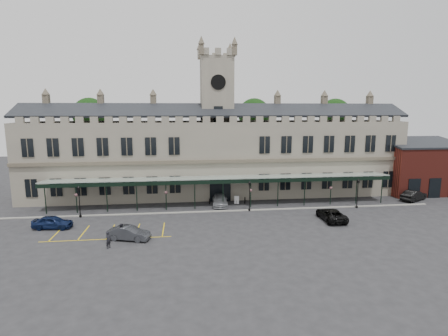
{
  "coord_description": "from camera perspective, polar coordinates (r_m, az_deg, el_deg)",
  "views": [
    {
      "loc": [
        -5.56,
        -40.71,
        13.9
      ],
      "look_at": [
        0.0,
        6.0,
        6.0
      ],
      "focal_mm": 28.0,
      "sensor_mm": 36.0,
      "label": 1
    }
  ],
  "objects": [
    {
      "name": "ground",
      "position": [
        43.37,
        0.95,
        -9.16
      ],
      "size": [
        140.0,
        140.0,
        0.0
      ],
      "primitive_type": "plane",
      "color": "#242427"
    },
    {
      "name": "person_a",
      "position": [
        37.87,
        -18.36,
        -11.08
      ],
      "size": [
        0.67,
        0.77,
        1.77
      ],
      "primitive_type": "imported",
      "rotation": [
        0.0,
        0.0,
        1.09
      ],
      "color": "black",
      "rests_on": "ground"
    },
    {
      "name": "kerb",
      "position": [
        48.56,
        0.07,
        -7.03
      ],
      "size": [
        60.0,
        0.4,
        0.12
      ],
      "primitive_type": "cube",
      "color": "gray",
      "rests_on": "ground"
    },
    {
      "name": "tree_behind_right",
      "position": [
        72.06,
        17.62,
        8.23
      ],
      "size": [
        6.0,
        6.0,
        16.0
      ],
      "color": "#332314",
      "rests_on": "ground"
    },
    {
      "name": "bollard_left",
      "position": [
        52.17,
        -2.38,
        -5.46
      ],
      "size": [
        0.15,
        0.15,
        0.82
      ],
      "primitive_type": "cylinder",
      "color": "black",
      "rests_on": "ground"
    },
    {
      "name": "lamp_post_right",
      "position": [
        53.12,
        20.99,
        -3.46
      ],
      "size": [
        0.41,
        0.41,
        4.28
      ],
      "color": "black",
      "rests_on": "ground"
    },
    {
      "name": "bollard_right",
      "position": [
        52.48,
        3.43,
        -5.3
      ],
      "size": [
        0.17,
        0.17,
        0.96
      ],
      "primitive_type": "cylinder",
      "color": "black",
      "rests_on": "ground"
    },
    {
      "name": "car_left_b",
      "position": [
        39.58,
        -15.26,
        -10.22
      ],
      "size": [
        4.8,
        2.84,
        1.49
      ],
      "primitive_type": "imported",
      "rotation": [
        0.0,
        0.0,
        1.27
      ],
      "color": "#303237",
      "rests_on": "ground"
    },
    {
      "name": "lamp_post_mid",
      "position": [
        48.34,
        4.19,
        -4.1
      ],
      "size": [
        0.4,
        0.4,
        4.26
      ],
      "color": "black",
      "rests_on": "ground"
    },
    {
      "name": "brick_annex",
      "position": [
        67.39,
        29.26,
        -0.0
      ],
      "size": [
        12.4,
        8.36,
        9.23
      ],
      "color": "maroon",
      "rests_on": "ground"
    },
    {
      "name": "car_left_a",
      "position": [
        46.32,
        -26.2,
        -7.94
      ],
      "size": [
        4.67,
        2.25,
        1.54
      ],
      "primitive_type": "imported",
      "rotation": [
        0.0,
        0.0,
        1.47
      ],
      "color": "#0D193D",
      "rests_on": "ground"
    },
    {
      "name": "canopy",
      "position": [
        49.84,
        -0.2,
        -3.8
      ],
      "size": [
        50.0,
        4.1,
        4.3
      ],
      "color": "#8C9E93",
      "rests_on": "ground"
    },
    {
      "name": "car_right_b",
      "position": [
        61.37,
        28.57,
        -3.96
      ],
      "size": [
        5.18,
        3.87,
        1.63
      ],
      "primitive_type": "imported",
      "rotation": [
        0.0,
        0.0,
        2.06
      ],
      "color": "black",
      "rests_on": "ground"
    },
    {
      "name": "lamp_post_left",
      "position": [
        49.11,
        -22.57,
        -4.62
      ],
      "size": [
        0.4,
        0.4,
        4.23
      ],
      "color": "black",
      "rests_on": "ground"
    },
    {
      "name": "car_taxi",
      "position": [
        51.5,
        -0.68,
        -5.25
      ],
      "size": [
        2.52,
        5.39,
        1.52
      ],
      "primitive_type": "imported",
      "rotation": [
        0.0,
        0.0,
        -0.07
      ],
      "color": "gray",
      "rests_on": "ground"
    },
    {
      "name": "station_building",
      "position": [
        57.37,
        -1.17,
        2.09
      ],
      "size": [
        60.0,
        10.36,
        17.3
      ],
      "color": "slate",
      "rests_on": "ground"
    },
    {
      "name": "tree_behind_mid",
      "position": [
        67.1,
        4.93,
        8.57
      ],
      "size": [
        6.0,
        6.0,
        16.0
      ],
      "color": "#332314",
      "rests_on": "ground"
    },
    {
      "name": "traffic_cone",
      "position": [
        45.95,
        16.91,
        -8.02
      ],
      "size": [
        0.47,
        0.47,
        0.75
      ],
      "rotation": [
        0.0,
        0.0,
        -0.08
      ],
      "color": "#E05707",
      "rests_on": "ground"
    },
    {
      "name": "parking_markings",
      "position": [
        42.45,
        -18.14,
        -10.07
      ],
      "size": [
        16.0,
        6.0,
        0.01
      ],
      "primitive_type": null,
      "color": "gold",
      "rests_on": "ground"
    },
    {
      "name": "person_b",
      "position": [
        39.64,
        -16.44,
        -9.97
      ],
      "size": [
        0.97,
        0.79,
        1.86
      ],
      "primitive_type": "imported",
      "rotation": [
        0.0,
        0.0,
        3.25
      ],
      "color": "black",
      "rests_on": "ground"
    },
    {
      "name": "car_van",
      "position": [
        46.68,
        17.09,
        -7.26
      ],
      "size": [
        2.51,
        5.41,
        1.5
      ],
      "primitive_type": "imported",
      "rotation": [
        0.0,
        0.0,
        3.14
      ],
      "color": "black",
      "rests_on": "ground"
    },
    {
      "name": "clock_tower",
      "position": [
        56.98,
        -1.2,
        8.74
      ],
      "size": [
        5.6,
        5.6,
        24.8
      ],
      "color": "slate",
      "rests_on": "ground"
    },
    {
      "name": "tree_behind_left",
      "position": [
        67.74,
        -21.05,
        7.99
      ],
      "size": [
        6.0,
        6.0,
        16.0
      ],
      "color": "#332314",
      "rests_on": "ground"
    },
    {
      "name": "sign_board",
      "position": [
        52.19,
        2.08,
        -5.24
      ],
      "size": [
        0.7,
        0.23,
        1.22
      ],
      "rotation": [
        0.0,
        0.0,
        -0.25
      ],
      "color": "black",
      "rests_on": "ground"
    }
  ]
}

